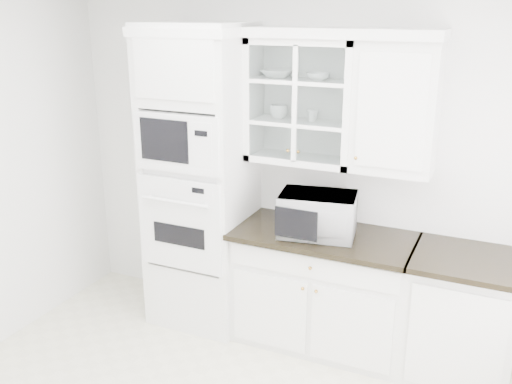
% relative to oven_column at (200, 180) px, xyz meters
% --- Properties ---
extents(room_shell, '(4.00, 3.50, 2.70)m').
position_rel_oven_column_xyz_m(room_shell, '(0.75, -0.99, 0.58)').
color(room_shell, white).
rests_on(room_shell, ground).
extents(oven_column, '(0.76, 0.68, 2.40)m').
position_rel_oven_column_xyz_m(oven_column, '(0.00, 0.00, 0.00)').
color(oven_column, white).
rests_on(oven_column, ground).
extents(base_cabinet_run, '(1.32, 0.67, 0.92)m').
position_rel_oven_column_xyz_m(base_cabinet_run, '(1.03, 0.03, -0.74)').
color(base_cabinet_run, white).
rests_on(base_cabinet_run, ground).
extents(extra_base_cabinet, '(0.72, 0.67, 0.92)m').
position_rel_oven_column_xyz_m(extra_base_cabinet, '(2.03, 0.03, -0.74)').
color(extra_base_cabinet, white).
rests_on(extra_base_cabinet, ground).
extents(upper_cabinet_glass, '(0.80, 0.33, 0.90)m').
position_rel_oven_column_xyz_m(upper_cabinet_glass, '(0.78, 0.17, 0.65)').
color(upper_cabinet_glass, white).
rests_on(upper_cabinet_glass, room_shell).
extents(upper_cabinet_solid, '(0.55, 0.33, 0.90)m').
position_rel_oven_column_xyz_m(upper_cabinet_solid, '(1.46, 0.17, 0.65)').
color(upper_cabinet_solid, white).
rests_on(upper_cabinet_solid, room_shell).
extents(crown_molding, '(2.14, 0.38, 0.07)m').
position_rel_oven_column_xyz_m(crown_molding, '(0.68, 0.14, 1.14)').
color(crown_molding, white).
rests_on(crown_molding, room_shell).
extents(countertop_microwave, '(0.61, 0.53, 0.31)m').
position_rel_oven_column_xyz_m(countertop_microwave, '(0.98, -0.02, -0.12)').
color(countertop_microwave, white).
rests_on(countertop_microwave, base_cabinet_run).
extents(bowl_a, '(0.28, 0.28, 0.06)m').
position_rel_oven_column_xyz_m(bowl_a, '(0.58, 0.18, 0.84)').
color(bowl_a, white).
rests_on(bowl_a, upper_cabinet_glass).
extents(bowl_b, '(0.18, 0.18, 0.05)m').
position_rel_oven_column_xyz_m(bowl_b, '(0.89, 0.16, 0.84)').
color(bowl_b, white).
rests_on(bowl_b, upper_cabinet_glass).
extents(cup_a, '(0.15, 0.15, 0.10)m').
position_rel_oven_column_xyz_m(cup_a, '(0.59, 0.17, 0.56)').
color(cup_a, white).
rests_on(cup_a, upper_cabinet_glass).
extents(cup_b, '(0.11, 0.11, 0.08)m').
position_rel_oven_column_xyz_m(cup_b, '(0.85, 0.17, 0.55)').
color(cup_b, white).
rests_on(cup_b, upper_cabinet_glass).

